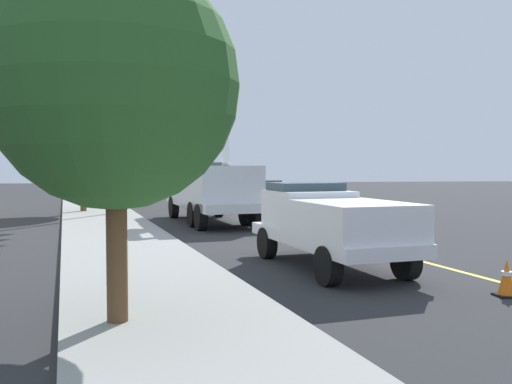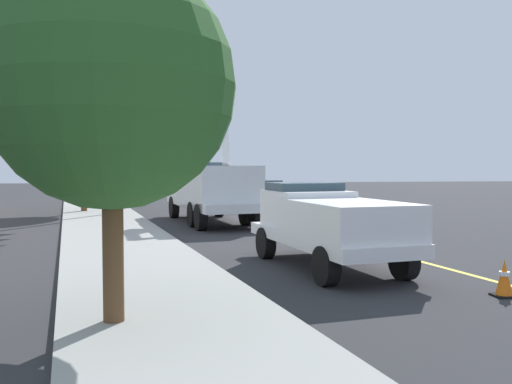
% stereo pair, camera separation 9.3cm
% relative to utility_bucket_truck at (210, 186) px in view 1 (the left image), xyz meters
% --- Properties ---
extents(ground, '(120.00, 120.00, 0.00)m').
position_rel_utility_bucket_truck_xyz_m(ground, '(1.14, -2.54, -1.61)').
color(ground, '#2D2D30').
extents(sidewalk_far_side, '(59.69, 14.19, 0.12)m').
position_rel_utility_bucket_truck_xyz_m(sidewalk_far_side, '(-0.13, 4.50, -1.55)').
color(sidewalk_far_side, '#9E9E99').
rests_on(sidewalk_far_side, ground).
extents(lane_centre_stripe, '(49.23, 9.03, 0.01)m').
position_rel_utility_bucket_truck_xyz_m(lane_centre_stripe, '(1.14, -2.54, -1.60)').
color(lane_centre_stripe, yellow).
rests_on(lane_centre_stripe, ground).
extents(utility_bucket_truck, '(8.51, 3.92, 6.70)m').
position_rel_utility_bucket_truck_xyz_m(utility_bucket_truck, '(0.00, 0.00, 0.00)').
color(utility_bucket_truck, silver).
rests_on(utility_bucket_truck, ground).
extents(service_pickup_truck, '(5.88, 3.06, 2.06)m').
position_rel_utility_bucket_truck_xyz_m(service_pickup_truck, '(-11.65, -2.08, -0.49)').
color(service_pickup_truck, white).
rests_on(service_pickup_truck, ground).
extents(passing_minivan, '(5.06, 2.72, 1.69)m').
position_rel_utility_bucket_truck_xyz_m(passing_minivan, '(7.99, -3.48, -0.63)').
color(passing_minivan, tan).
rests_on(passing_minivan, ground).
extents(traffic_cone_leading, '(0.40, 0.40, 0.71)m').
position_rel_utility_bucket_truck_xyz_m(traffic_cone_leading, '(-15.03, -4.58, -1.26)').
color(traffic_cone_leading, black).
rests_on(traffic_cone_leading, ground).
extents(traffic_cone_mid_front, '(0.40, 0.40, 0.70)m').
position_rel_utility_bucket_truck_xyz_m(traffic_cone_mid_front, '(-8.28, -3.46, -1.26)').
color(traffic_cone_mid_front, black).
rests_on(traffic_cone_mid_front, ground).
extents(traffic_cone_mid_rear, '(0.40, 0.40, 0.87)m').
position_rel_utility_bucket_truck_xyz_m(traffic_cone_mid_rear, '(-2.49, -2.63, -1.18)').
color(traffic_cone_mid_rear, black).
rests_on(traffic_cone_mid_rear, ground).
extents(traffic_cone_trailing, '(0.40, 0.40, 0.74)m').
position_rel_utility_bucket_truck_xyz_m(traffic_cone_trailing, '(4.57, -0.93, -1.24)').
color(traffic_cone_trailing, black).
rests_on(traffic_cone_trailing, ground).
extents(traffic_signal_mast, '(7.06, 1.51, 7.83)m').
position_rel_utility_bucket_truck_xyz_m(traffic_signal_mast, '(2.13, 3.87, 3.80)').
color(traffic_signal_mast, gray).
rests_on(traffic_signal_mast, ground).
extents(street_tree_left, '(3.78, 3.78, 5.61)m').
position_rel_utility_bucket_truck_xyz_m(street_tree_left, '(-16.07, 2.59, 2.10)').
color(street_tree_left, brown).
rests_on(street_tree_left, ground).
extents(street_tree_right, '(3.97, 3.97, 6.47)m').
position_rel_utility_bucket_truck_xyz_m(street_tree_right, '(5.93, 6.34, 2.86)').
color(street_tree_right, brown).
rests_on(street_tree_right, ground).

